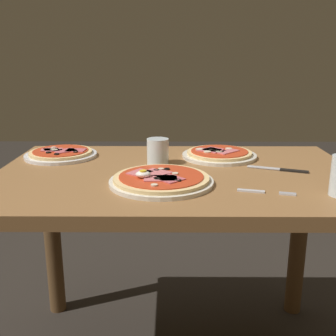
# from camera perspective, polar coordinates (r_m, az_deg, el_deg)

# --- Properties ---
(dining_table) EXTENTS (1.17, 0.76, 0.74)m
(dining_table) POSITION_cam_1_polar(r_m,az_deg,el_deg) (1.34, 1.25, -5.52)
(dining_table) COLOR olive
(dining_table) RESTS_ON ground
(pizza_foreground) EXTENTS (0.31, 0.31, 0.05)m
(pizza_foreground) POSITION_cam_1_polar(r_m,az_deg,el_deg) (1.18, -1.01, -1.68)
(pizza_foreground) COLOR silver
(pizza_foreground) RESTS_ON dining_table
(pizza_across_left) EXTENTS (0.27, 0.27, 0.03)m
(pizza_across_left) POSITION_cam_1_polar(r_m,az_deg,el_deg) (1.50, 7.26, 1.96)
(pizza_across_left) COLOR silver
(pizza_across_left) RESTS_ON dining_table
(pizza_across_right) EXTENTS (0.26, 0.26, 0.03)m
(pizza_across_right) POSITION_cam_1_polar(r_m,az_deg,el_deg) (1.55, -14.95, 1.98)
(pizza_across_right) COLOR white
(pizza_across_right) RESTS_ON dining_table
(water_glass_far) EXTENTS (0.08, 0.08, 0.09)m
(water_glass_far) POSITION_cam_1_polar(r_m,az_deg,el_deg) (1.39, -1.46, 2.14)
(water_glass_far) COLOR silver
(water_glass_far) RESTS_ON dining_table
(fork) EXTENTS (0.16, 0.05, 0.00)m
(fork) POSITION_cam_1_polar(r_m,az_deg,el_deg) (1.13, 13.11, -3.30)
(fork) COLOR silver
(fork) RESTS_ON dining_table
(knife) EXTENTS (0.19, 0.09, 0.01)m
(knife) POSITION_cam_1_polar(r_m,az_deg,el_deg) (1.37, 15.80, -0.18)
(knife) COLOR silver
(knife) RESTS_ON dining_table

